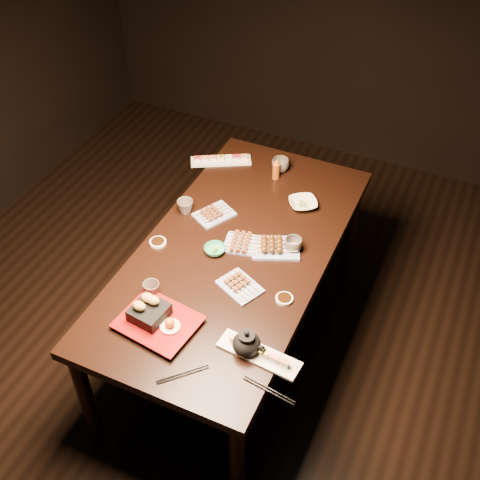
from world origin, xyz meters
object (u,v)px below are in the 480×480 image
Objects in this scene: condiment_bottle at (276,169)px; edamame_bowl_cream at (303,204)px; edamame_bowl_green at (215,250)px; teacup_mid_right at (293,245)px; teacup_far_right at (280,165)px; tempura_tray at (157,316)px; teacup_near_left at (152,289)px; teacup_far_left at (185,207)px; sushi_platter_far at (221,159)px; teapot at (247,341)px; dining_table at (236,299)px; sushi_platter_near at (259,352)px; yakitori_plate_center at (244,242)px; yakitori_plate_right at (240,284)px; yakitori_plate_left at (214,212)px.

edamame_bowl_cream is at bearing -37.46° from condiment_bottle.
teacup_mid_right reaches higher than edamame_bowl_green.
teacup_far_right is (0.04, 0.77, 0.02)m from edamame_bowl_green.
tempura_tray is 0.19m from teacup_near_left.
edamame_bowl_green is 1.41× the size of teacup_near_left.
edamame_bowl_green is 0.77m from teacup_far_right.
teacup_near_left and teacup_mid_right have the same top height.
tempura_tray is 0.79m from teacup_mid_right.
condiment_bottle reaches higher than teacup_far_left.
tempura_tray is at bearing 74.66° from sushi_platter_far.
teapot is (0.11, -1.00, 0.04)m from edamame_bowl_cream.
sushi_platter_near is (0.36, -0.55, 0.40)m from dining_table.
yakitori_plate_right is at bearing -81.36° from yakitori_plate_center.
tempura_tray is 2.62× the size of condiment_bottle.
sushi_platter_far is 0.84m from teacup_mid_right.
edamame_bowl_green is 0.40m from teacup_near_left.
dining_table is 0.76m from teapot.
teacup_mid_right is (0.37, 0.69, -0.03)m from tempura_tray.
sushi_platter_far is 4.15× the size of teacup_far_left.
dining_table is 0.48m from yakitori_plate_right.
yakitori_plate_right is at bearing 30.28° from teacup_near_left.
yakitori_plate_right is 0.54m from yakitori_plate_left.
dining_table is at bearing -156.38° from teacup_mid_right.
edamame_bowl_green is (0.13, -0.25, -0.01)m from yakitori_plate_left.
yakitori_plate_right is (0.52, -0.87, 0.00)m from sushi_platter_far.
yakitori_plate_center is at bearing -83.96° from teacup_far_right.
edamame_bowl_green is at bearing 85.03° from sushi_platter_far.
sushi_platter_near is 0.39m from yakitori_plate_right.
sushi_platter_far is at bearing 93.62° from teacup_far_left.
teacup_far_right reaches higher than yakitori_plate_center.
yakitori_plate_center and yakitori_plate_left have the same top height.
teacup_mid_right is at bearing -69.96° from yakitori_plate_left.
sushi_platter_far is at bearing -169.83° from teacup_far_right.
teacup_near_left is (-0.35, -0.21, 0.01)m from yakitori_plate_right.
teacup_near_left reaches higher than edamame_bowl_cream.
tempura_tray is 3.40× the size of teacup_far_right.
yakitori_plate_center reaches higher than dining_table.
condiment_bottle reaches higher than edamame_bowl_green.
yakitori_plate_left is at bearing 136.46° from yakitori_plate_center.
tempura_tray reaches higher than teapot.
condiment_bottle reaches higher than dining_table.
edamame_bowl_green is at bearing -93.16° from teacup_far_right.
teacup_mid_right is 0.62× the size of teapot.
edamame_bowl_green is at bearing 130.66° from teapot.
sushi_platter_far is 1.78× the size of yakitori_plate_right.
teacup_far_left is at bearing 176.95° from teacup_mid_right.
yakitori_plate_left is at bearing 88.92° from teacup_near_left.
sushi_platter_near is at bearing -81.49° from teacup_mid_right.
edamame_bowl_cream is 0.63m from teacup_far_left.
edamame_bowl_cream is at bearing -27.47° from yakitori_plate_left.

